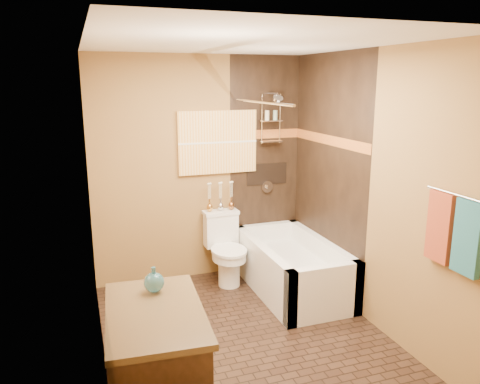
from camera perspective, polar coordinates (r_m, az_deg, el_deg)
name	(u,v)px	position (r m, az deg, el deg)	size (l,w,h in m)	color
floor	(246,338)	(4.33, 0.76, -17.34)	(3.00, 3.00, 0.00)	black
wall_left	(95,215)	(3.63, -17.28, -2.65)	(0.02, 3.00, 2.50)	olive
wall_right	(371,190)	(4.40, 15.64, 0.22)	(0.02, 3.00, 2.50)	olive
wall_back	(200,170)	(5.25, -4.87, 2.75)	(2.40, 0.02, 2.50)	olive
wall_front	(345,268)	(2.57, 12.66, -9.02)	(2.40, 0.02, 2.50)	olive
ceiling	(247,42)	(3.74, 0.89, 17.77)	(3.00, 3.00, 0.00)	silver
alcove_tile_back	(265,166)	(5.48, 3.03, 3.23)	(0.85, 0.01, 2.50)	black
alcove_tile_right	(328,175)	(5.01, 10.64, 2.05)	(0.01, 1.50, 2.50)	black
mosaic_band_back	(265,134)	(5.42, 3.12, 7.06)	(0.85, 0.01, 0.10)	#9B471C
mosaic_band_right	(328,140)	(4.95, 10.73, 6.25)	(0.01, 1.50, 0.10)	#9B471C
alcove_niche	(267,174)	(5.50, 3.29, 2.21)	(0.50, 0.01, 0.25)	black
shower_fixtures	(271,131)	(5.33, 3.79, 7.45)	(0.24, 0.33, 1.16)	silver
curtain_rod	(259,102)	(4.57, 2.32, 10.94)	(0.03, 0.03, 1.55)	silver
towel_bar	(456,195)	(3.54, 24.88, -0.34)	(0.02, 0.02, 0.55)	silver
towel_teal	(468,238)	(3.53, 26.03, -5.06)	(0.05, 0.22, 0.52)	#21586E
towel_rust	(440,227)	(3.70, 23.19, -3.94)	(0.05, 0.22, 0.52)	maroon
sunset_painting	(218,142)	(5.23, -2.73, 6.07)	(0.90, 0.04, 0.70)	gold
vanity_mirror	(101,212)	(2.74, -16.57, -2.30)	(0.01, 1.00, 0.90)	white
bathtub	(292,271)	(5.14, 6.34, -9.55)	(0.80, 1.50, 0.55)	white
toilet	(226,248)	(5.26, -1.77, -6.84)	(0.40, 0.59, 0.78)	white
vanity	(156,371)	(3.21, -10.19, -20.70)	(0.65, 1.00, 0.85)	black
teal_bottle	(154,280)	(3.19, -10.45, -10.48)	(0.14, 0.14, 0.21)	#215B65
bud_vases	(220,196)	(5.26, -2.39, -0.46)	(0.33, 0.07, 0.32)	gold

